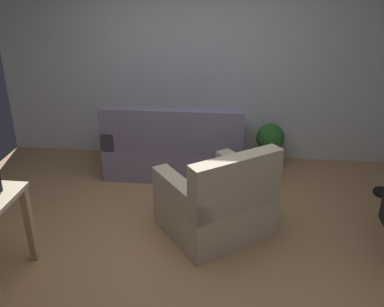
# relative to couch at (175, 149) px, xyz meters

# --- Properties ---
(ground_plane) EXTENTS (5.20, 4.40, 0.02)m
(ground_plane) POSITION_rel_couch_xyz_m (0.22, -1.59, -0.32)
(ground_plane) COLOR tan
(wall_rear) EXTENTS (5.20, 0.10, 2.70)m
(wall_rear) POSITION_rel_couch_xyz_m (0.22, 0.61, 1.04)
(wall_rear) COLOR silver
(wall_rear) RESTS_ON ground_plane
(couch) EXTENTS (1.66, 0.84, 0.92)m
(couch) POSITION_rel_couch_xyz_m (0.00, 0.00, 0.00)
(couch) COLOR gray
(couch) RESTS_ON ground_plane
(potted_plant) EXTENTS (0.36, 0.36, 0.57)m
(potted_plant) POSITION_rel_couch_xyz_m (1.18, 0.31, 0.02)
(potted_plant) COLOR brown
(potted_plant) RESTS_ON ground_plane
(armchair) EXTENTS (1.22, 1.21, 0.92)m
(armchair) POSITION_rel_couch_xyz_m (0.58, -1.27, 0.01)
(armchair) COLOR beige
(armchair) RESTS_ON ground_plane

